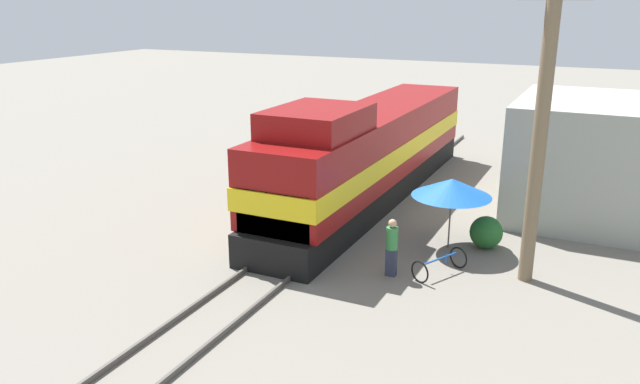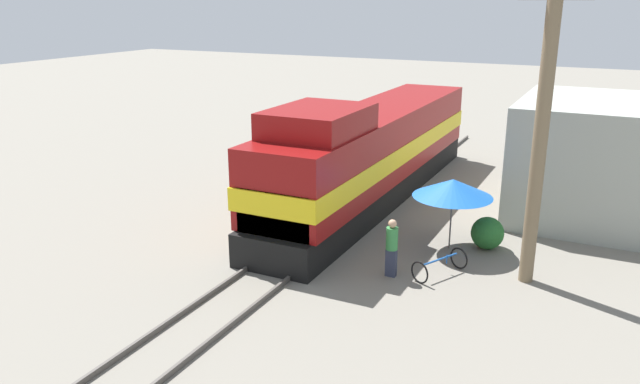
{
  "view_description": "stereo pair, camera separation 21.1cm",
  "coord_description": "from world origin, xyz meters",
  "px_view_note": "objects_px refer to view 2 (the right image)",
  "views": [
    {
      "loc": [
        8.44,
        -18.72,
        7.65
      ],
      "look_at": [
        1.2,
        -3.58,
        2.42
      ],
      "focal_mm": 35.0,
      "sensor_mm": 36.0,
      "label": 1
    },
    {
      "loc": [
        8.63,
        -18.63,
        7.65
      ],
      "look_at": [
        1.2,
        -3.58,
        2.42
      ],
      "focal_mm": 35.0,
      "sensor_mm": 36.0,
      "label": 2
    }
  ],
  "objects_px": {
    "locomotive": "(370,154)",
    "utility_pole": "(542,127)",
    "bicycle": "(440,265)",
    "person_bystander": "(392,246)",
    "billboard_sign": "(557,163)",
    "vendor_umbrella": "(453,188)"
  },
  "relations": [
    {
      "from": "billboard_sign",
      "to": "bicycle",
      "type": "relative_size",
      "value": 1.87
    },
    {
      "from": "locomotive",
      "to": "bicycle",
      "type": "distance_m",
      "value": 7.29
    },
    {
      "from": "billboard_sign",
      "to": "vendor_umbrella",
      "type": "bearing_deg",
      "value": -133.02
    },
    {
      "from": "billboard_sign",
      "to": "bicycle",
      "type": "xyz_separation_m",
      "value": [
        -2.39,
        -5.04,
        -2.13
      ]
    },
    {
      "from": "utility_pole",
      "to": "vendor_umbrella",
      "type": "height_order",
      "value": "utility_pole"
    },
    {
      "from": "utility_pole",
      "to": "person_bystander",
      "type": "height_order",
      "value": "utility_pole"
    },
    {
      "from": "locomotive",
      "to": "billboard_sign",
      "type": "relative_size",
      "value": 4.88
    },
    {
      "from": "utility_pole",
      "to": "billboard_sign",
      "type": "relative_size",
      "value": 2.58
    },
    {
      "from": "person_bystander",
      "to": "billboard_sign",
      "type": "bearing_deg",
      "value": 57.29
    },
    {
      "from": "person_bystander",
      "to": "vendor_umbrella",
      "type": "bearing_deg",
      "value": 71.11
    },
    {
      "from": "vendor_umbrella",
      "to": "billboard_sign",
      "type": "height_order",
      "value": "billboard_sign"
    },
    {
      "from": "locomotive",
      "to": "bicycle",
      "type": "height_order",
      "value": "locomotive"
    },
    {
      "from": "locomotive",
      "to": "billboard_sign",
      "type": "bearing_deg",
      "value": -4.38
    },
    {
      "from": "locomotive",
      "to": "vendor_umbrella",
      "type": "distance_m",
      "value": 5.36
    },
    {
      "from": "locomotive",
      "to": "bicycle",
      "type": "bearing_deg",
      "value": -51.44
    },
    {
      "from": "billboard_sign",
      "to": "person_bystander",
      "type": "xyz_separation_m",
      "value": [
        -3.65,
        -5.68,
        -1.53
      ]
    },
    {
      "from": "utility_pole",
      "to": "billboard_sign",
      "type": "height_order",
      "value": "utility_pole"
    },
    {
      "from": "locomotive",
      "to": "person_bystander",
      "type": "xyz_separation_m",
      "value": [
        3.18,
        -6.2,
        -0.98
      ]
    },
    {
      "from": "locomotive",
      "to": "utility_pole",
      "type": "relative_size",
      "value": 1.89
    },
    {
      "from": "locomotive",
      "to": "utility_pole",
      "type": "height_order",
      "value": "utility_pole"
    },
    {
      "from": "locomotive",
      "to": "vendor_umbrella",
      "type": "height_order",
      "value": "locomotive"
    },
    {
      "from": "utility_pole",
      "to": "bicycle",
      "type": "relative_size",
      "value": 4.83
    }
  ]
}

